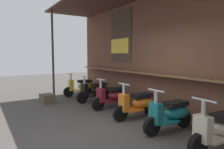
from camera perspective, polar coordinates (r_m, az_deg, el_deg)
ground_plane at (r=4.66m, az=1.17°, el=-15.73°), size 29.77×29.77×0.00m
market_stall_facade at (r=5.63m, az=17.48°, el=8.37°), size 10.63×2.26×3.64m
scooter_yellow at (r=8.60m, az=-8.32°, el=-3.29°), size 0.49×1.40×0.97m
scooter_black at (r=7.52m, az=-4.45°, el=-4.50°), size 0.50×1.40×0.97m
scooter_maroon at (r=6.54m, az=0.37°, el=-5.97°), size 0.49×1.40×0.97m
scooter_orange at (r=5.58m, az=7.34°, el=-8.01°), size 0.46×1.40×0.97m
scooter_teal at (r=4.80m, az=16.27°, el=-10.41°), size 0.46×1.40×0.97m
scooter_cream at (r=4.19m, az=28.02°, el=-13.15°), size 0.50×1.40×0.97m
merchandise_crate at (r=7.67m, az=-17.58°, el=-6.36°), size 0.56×0.46×0.30m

